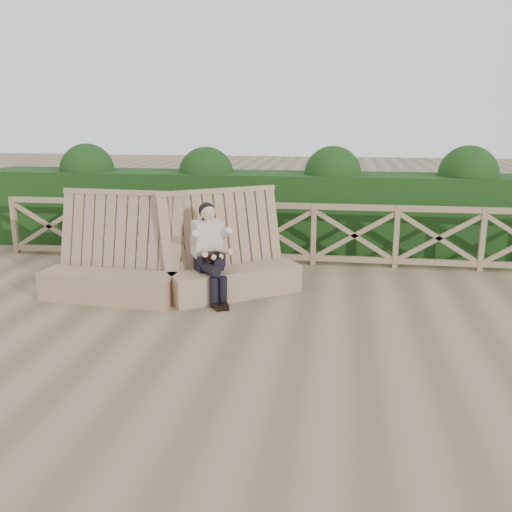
# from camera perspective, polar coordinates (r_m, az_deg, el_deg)

# --- Properties ---
(ground) EXTENTS (60.00, 60.00, 0.00)m
(ground) POSITION_cam_1_polar(r_m,az_deg,el_deg) (7.04, -1.75, -7.87)
(ground) COLOR brown
(ground) RESTS_ON ground
(bench) EXTENTS (3.71, 1.77, 1.55)m
(bench) POSITION_cam_1_polar(r_m,az_deg,el_deg) (8.44, -8.37, -1.50)
(bench) COLOR #8B6A4F
(bench) RESTS_ON ground
(woman) EXTENTS (0.71, 0.90, 1.41)m
(woman) POSITION_cam_1_polar(r_m,az_deg,el_deg) (8.17, -4.62, 0.65)
(woman) COLOR black
(woman) RESTS_ON ground
(guardrail) EXTENTS (10.10, 0.09, 1.10)m
(guardrail) POSITION_cam_1_polar(r_m,az_deg,el_deg) (10.21, 1.74, 2.32)
(guardrail) COLOR #80644A
(guardrail) RESTS_ON ground
(hedge) EXTENTS (12.00, 1.20, 1.50)m
(hedge) POSITION_cam_1_polar(r_m,az_deg,el_deg) (11.34, 2.48, 4.52)
(hedge) COLOR black
(hedge) RESTS_ON ground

